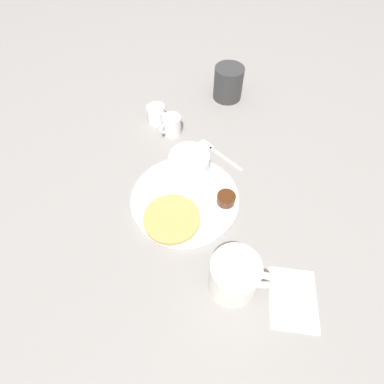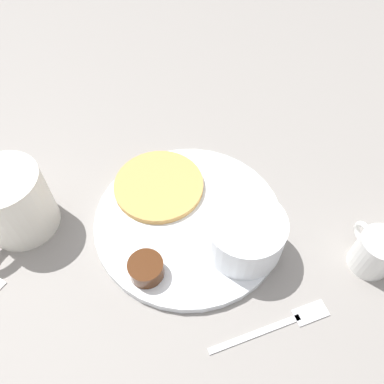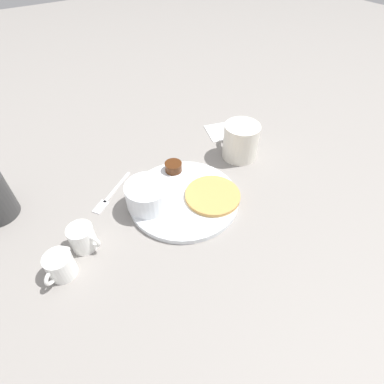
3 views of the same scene
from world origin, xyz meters
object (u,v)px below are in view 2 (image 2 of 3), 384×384
at_px(coffee_mug, 12,204).
at_px(plate, 189,220).
at_px(fork, 284,323).
at_px(bowl, 245,233).
at_px(creamer_pitcher_near, 375,252).

bearing_deg(coffee_mug, plate, -163.98).
bearing_deg(fork, plate, -36.41).
height_order(plate, coffee_mug, coffee_mug).
xyz_separation_m(bowl, coffee_mug, (0.29, 0.04, 0.01)).
xyz_separation_m(coffee_mug, creamer_pitcher_near, (-0.45, -0.06, -0.02)).
relative_size(bowl, creamer_pitcher_near, 1.49).
bearing_deg(creamer_pitcher_near, bowl, 8.73).
bearing_deg(creamer_pitcher_near, plate, 0.22).
bearing_deg(fork, bowl, -51.59).
height_order(plate, fork, plate).
relative_size(coffee_mug, creamer_pitcher_near, 1.90).
distance_m(coffee_mug, creamer_pitcher_near, 0.45).
distance_m(creamer_pitcher_near, fork, 0.14).
bearing_deg(coffee_mug, creamer_pitcher_near, -172.05).
bearing_deg(coffee_mug, fork, 173.20).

